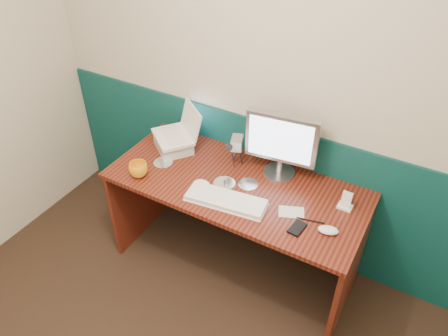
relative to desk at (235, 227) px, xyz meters
The scene contains 19 objects.
back_wall 0.96m from the desk, 69.58° to the left, with size 3.50×0.04×2.50m, color beige.
wainscot 0.40m from the desk, 68.95° to the left, with size 3.48×0.02×1.00m, color #083336.
desk is the anchor object (origin of this frame).
laptop_riser 0.70m from the desk, 168.01° to the left, with size 0.25×0.21×0.09m, color silver.
laptop 0.80m from the desk, 168.01° to the left, with size 0.29×0.22×0.24m, color white, non-canonical shape.
monitor 0.66m from the desk, 49.19° to the left, with size 0.44×0.13×0.44m, color #A6A7AB, non-canonical shape.
keyboard 0.43m from the desk, 80.71° to the right, with size 0.47×0.16×0.03m, color white.
mouse_right 0.75m from the desk, 10.96° to the right, with size 0.11×0.07×0.04m, color white.
mouse_left 0.44m from the desk, 145.62° to the right, with size 0.10×0.06×0.03m, color white.
mug 0.74m from the desk, 157.76° to the right, with size 0.12×0.12×0.09m, color orange.
camcorder 0.51m from the desk, 117.45° to the left, with size 0.09×0.13×0.20m, color #A6A7AB, non-canonical shape.
cd_spindle 0.40m from the desk, 128.67° to the right, with size 0.13×0.13×0.03m, color silver.
cd_loose_a 0.64m from the desk, behind, with size 0.13×0.13×0.00m, color silver.
cd_loose_b 0.38m from the desk, 25.51° to the left, with size 0.12×0.12×0.00m, color silver.
pen 0.64m from the desk, ahead, with size 0.01×0.01×0.15m, color black.
papers 0.55m from the desk, 10.34° to the right, with size 0.14×0.10×0.00m, color silver.
dock 0.76m from the desk, 10.17° to the left, with size 0.08×0.06×0.02m, color white.
music_player 0.79m from the desk, 10.17° to the left, with size 0.06×0.01×0.10m, color white.
pda 0.63m from the desk, 20.60° to the right, with size 0.07×0.11×0.01m, color black.
Camera 1 is at (0.82, -0.45, 2.46)m, focal length 35.00 mm.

